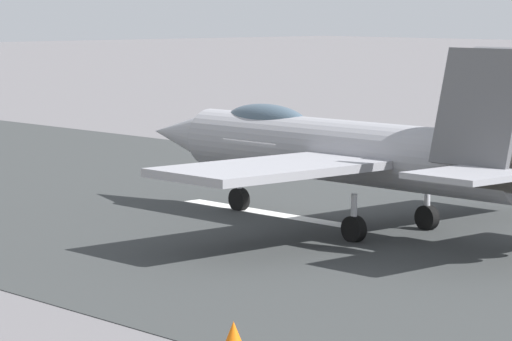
{
  "coord_description": "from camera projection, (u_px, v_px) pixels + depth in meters",
  "views": [
    {
      "loc": [
        -32.26,
        29.81,
        6.72
      ],
      "look_at": [
        -4.15,
        4.63,
        2.2
      ],
      "focal_mm": 95.85,
      "sensor_mm": 36.0,
      "label": 1
    }
  ],
  "objects": [
    {
      "name": "fighter_jet",
      "position": [
        347.0,
        149.0,
        41.43
      ],
      "size": [
        17.4,
        14.72,
        5.63
      ],
      "color": "#949399",
      "rests_on": "ground"
    },
    {
      "name": "runway_strip",
      "position": [
        277.0,
        215.0,
        44.39
      ],
      "size": [
        240.0,
        26.0,
        0.02
      ],
      "color": "#333636",
      "rests_on": "ground"
    },
    {
      "name": "ground_plane",
      "position": [
        277.0,
        215.0,
        44.41
      ],
      "size": [
        400.0,
        400.0,
        0.0
      ],
      "primitive_type": "plane",
      "color": "slate"
    },
    {
      "name": "crew_person",
      "position": [
        342.0,
        151.0,
        56.41
      ],
      "size": [
        0.29,
        0.7,
        1.66
      ],
      "color": "#1E2338",
      "rests_on": "ground"
    },
    {
      "name": "marker_cone_near",
      "position": [
        234.0,
        335.0,
        27.0
      ],
      "size": [
        0.44,
        0.44,
        0.55
      ],
      "primitive_type": "cone",
      "color": "orange",
      "rests_on": "ground"
    }
  ]
}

